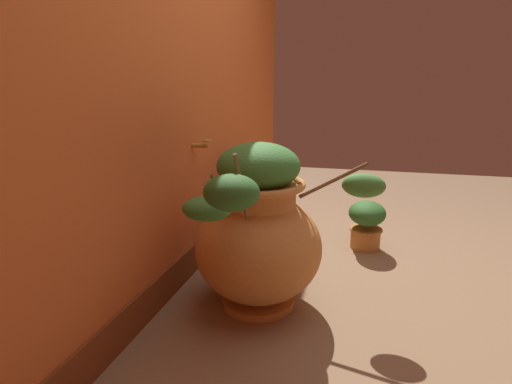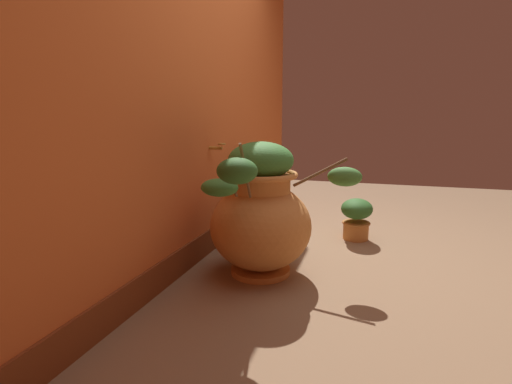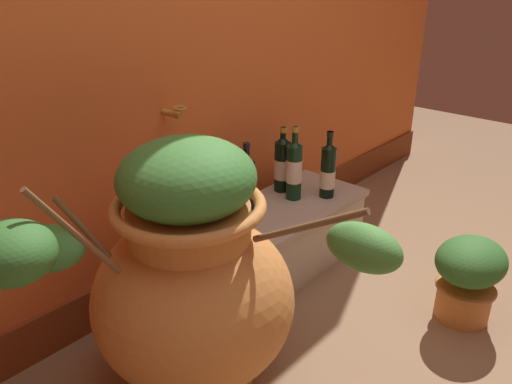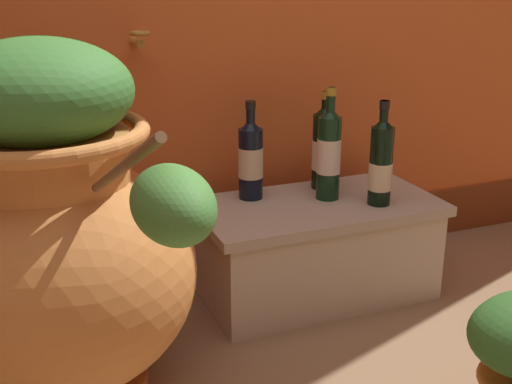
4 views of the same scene
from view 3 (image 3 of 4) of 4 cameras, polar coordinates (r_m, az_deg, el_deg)
name	(u,v)px [view 3 (image 3 of 4)]	position (r m, az deg, el deg)	size (l,w,h in m)	color
terracotta_urn	(191,279)	(1.62, -7.30, -9.70)	(0.94, 0.93, 0.88)	#CC7F3D
stone_ledge	(290,230)	(2.37, 3.87, -4.25)	(0.74, 0.39, 0.31)	beige
wine_bottle_left	(247,181)	(2.20, -1.05, 1.27)	(0.08, 0.08, 0.30)	black
wine_bottle_middle	(282,163)	(2.38, 3.00, 3.25)	(0.08, 0.08, 0.31)	black
wine_bottle_right	(328,170)	(2.34, 8.11, 2.46)	(0.07, 0.07, 0.31)	black
wine_bottle_back	(294,168)	(2.30, 4.32, 2.73)	(0.07, 0.07, 0.34)	black
potted_shrub	(468,275)	(2.16, 22.81, -8.58)	(0.32, 0.26, 0.34)	#CC7F3D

